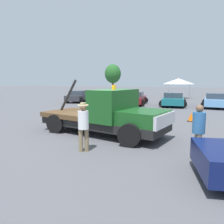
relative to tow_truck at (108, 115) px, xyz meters
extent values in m
plane|color=#545459|center=(-0.36, 0.08, -0.90)|extent=(160.00, 160.00, 0.00)
cube|color=black|center=(-0.36, 0.08, -0.38)|extent=(6.25, 3.27, 0.35)
cube|color=#19511E|center=(1.73, -0.39, 0.07)|extent=(2.04, 2.23, 0.55)
cube|color=silver|center=(2.60, -0.58, 0.05)|extent=(0.56, 2.00, 0.50)
cube|color=#19511E|center=(0.28, -0.06, 0.48)|extent=(1.77, 2.48, 1.37)
cube|color=brown|center=(-1.81, 0.40, -0.09)|extent=(3.40, 2.84, 0.22)
cylinder|color=black|center=(-2.44, 0.54, 0.80)|extent=(1.19, 0.38, 1.63)
cylinder|color=orange|center=(0.28, -0.06, 1.26)|extent=(0.18, 0.18, 0.20)
cylinder|color=black|center=(1.89, 0.67, -0.46)|extent=(0.88, 0.26, 0.88)
cylinder|color=black|center=(1.42, -1.41, -0.46)|extent=(0.88, 0.26, 0.88)
cylinder|color=black|center=(-2.02, 1.54, -0.46)|extent=(0.88, 0.26, 0.88)
cylinder|color=black|center=(-2.48, -0.54, -0.46)|extent=(0.88, 0.26, 0.88)
cylinder|color=black|center=(4.42, -2.34, -0.56)|extent=(0.68, 0.22, 0.68)
cylinder|color=#847051|center=(3.75, -1.75, -0.49)|extent=(0.16, 0.16, 0.83)
cylinder|color=#847051|center=(3.81, -1.95, -0.49)|extent=(0.16, 0.16, 0.83)
cylinder|color=teal|center=(3.78, -1.85, 0.26)|extent=(0.38, 0.38, 0.66)
sphere|color=brown|center=(3.78, -1.85, 0.70)|extent=(0.23, 0.23, 0.23)
cylinder|color=#847051|center=(0.18, -2.44, -0.50)|extent=(0.15, 0.15, 0.80)
cylinder|color=#847051|center=(0.02, -2.55, -0.50)|extent=(0.15, 0.15, 0.80)
cylinder|color=white|center=(0.10, -2.50, 0.21)|extent=(0.37, 0.37, 0.63)
sphere|color=brown|center=(0.10, -2.50, 0.64)|extent=(0.22, 0.22, 0.22)
torus|color=tan|center=(0.10, -2.50, 0.71)|extent=(0.38, 0.38, 0.05)
cylinder|color=tan|center=(0.10, -2.50, 0.76)|extent=(0.19, 0.19, 0.10)
cube|color=#2D2D33|center=(-9.33, 13.48, -0.37)|extent=(2.49, 4.75, 0.60)
cube|color=#333D47|center=(-9.29, 13.25, 0.18)|extent=(1.84, 2.13, 0.50)
cylinder|color=black|center=(-10.41, 14.85, -0.56)|extent=(0.68, 0.22, 0.68)
cylinder|color=black|center=(-8.76, 15.13, -0.56)|extent=(0.68, 0.22, 0.68)
cylinder|color=black|center=(-9.89, 11.82, -0.56)|extent=(0.68, 0.22, 0.68)
cylinder|color=black|center=(-8.25, 12.10, -0.56)|extent=(0.68, 0.22, 0.68)
cube|color=olive|center=(-5.72, 12.90, -0.37)|extent=(2.14, 4.48, 0.60)
cube|color=#333D47|center=(-5.70, 12.68, 0.18)|extent=(1.75, 1.94, 0.50)
cylinder|color=black|center=(-6.70, 14.32, -0.56)|extent=(0.68, 0.22, 0.68)
cylinder|color=black|center=(-4.94, 14.44, -0.56)|extent=(0.68, 0.22, 0.68)
cylinder|color=black|center=(-6.50, 11.36, -0.56)|extent=(0.68, 0.22, 0.68)
cylinder|color=black|center=(-4.74, 11.47, -0.56)|extent=(0.68, 0.22, 0.68)
cube|color=maroon|center=(-2.35, 12.90, -0.37)|extent=(2.38, 4.53, 0.60)
cube|color=#333D47|center=(-2.33, 12.69, 0.18)|extent=(1.86, 2.00, 0.50)
cylinder|color=black|center=(-3.42, 14.27, -0.56)|extent=(0.68, 0.22, 0.68)
cylinder|color=black|center=(-1.63, 14.47, -0.56)|extent=(0.68, 0.22, 0.68)
cylinder|color=black|center=(-3.08, 11.33, -0.56)|extent=(0.68, 0.22, 0.68)
cylinder|color=black|center=(-1.29, 11.54, -0.56)|extent=(0.68, 0.22, 0.68)
cube|color=#196670|center=(1.49, 13.05, -0.37)|extent=(2.28, 4.51, 0.60)
cube|color=#333D47|center=(1.51, 12.84, 0.18)|extent=(1.84, 1.96, 0.50)
cylinder|color=black|center=(0.46, 14.46, -0.56)|extent=(0.68, 0.22, 0.68)
cylinder|color=black|center=(2.29, 14.61, -0.56)|extent=(0.68, 0.22, 0.68)
cylinder|color=black|center=(0.69, 11.50, -0.56)|extent=(0.68, 0.22, 0.68)
cylinder|color=black|center=(2.53, 11.65, -0.56)|extent=(0.68, 0.22, 0.68)
cube|color=#669ED1|center=(5.28, 13.31, -0.37)|extent=(2.08, 4.58, 0.60)
cube|color=#333D47|center=(5.27, 13.08, 0.18)|extent=(1.73, 1.97, 0.50)
cylinder|color=black|center=(4.48, 14.88, -0.56)|extent=(0.68, 0.22, 0.68)
cylinder|color=black|center=(4.32, 11.83, -0.56)|extent=(0.68, 0.22, 0.68)
cylinder|color=#9E9EA3|center=(-0.44, 21.81, 0.10)|extent=(0.07, 0.07, 2.01)
cylinder|color=#9E9EA3|center=(2.58, 21.81, 0.10)|extent=(0.07, 0.07, 2.01)
cylinder|color=#9E9EA3|center=(-0.44, 24.83, 0.10)|extent=(0.07, 0.07, 2.01)
cylinder|color=#9E9EA3|center=(2.58, 24.83, 0.10)|extent=(0.07, 0.07, 2.01)
pyramid|color=white|center=(1.07, 23.32, 1.50)|extent=(3.02, 3.02, 0.78)
cylinder|color=brown|center=(-12.16, 31.82, 0.10)|extent=(0.40, 0.40, 2.00)
ellipsoid|color=#235B23|center=(-12.16, 31.82, 2.95)|extent=(3.20, 3.20, 3.71)
cube|color=black|center=(3.39, 4.93, -0.88)|extent=(0.40, 0.40, 0.04)
cone|color=orange|center=(3.39, 4.93, -0.63)|extent=(0.36, 0.36, 0.55)
camera|label=1|loc=(3.70, -8.98, 1.53)|focal=35.00mm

